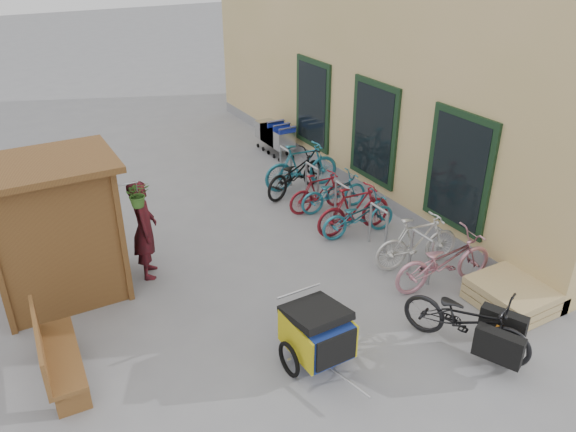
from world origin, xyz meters
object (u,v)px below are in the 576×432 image
shopping_carts (275,134)px  child_trailer (317,331)px  bike_2 (358,216)px  bike_5 (320,192)px  person_kiosk (144,229)px  bike_4 (334,193)px  kiosk (46,214)px  bench (53,354)px  pallet_stack (511,296)px  bike_6 (295,173)px  bike_0 (444,261)px  bike_7 (302,166)px  bike_3 (354,209)px  bike_1 (417,242)px  cargo_bike (469,321)px

shopping_carts → child_trailer: (-3.42, -7.60, -0.01)m
bike_2 → bike_5: size_ratio=1.09×
shopping_carts → person_kiosk: 6.39m
bike_2 → bike_4: bike_2 is taller
kiosk → shopping_carts: kiosk is taller
kiosk → person_kiosk: 1.61m
bench → pallet_stack: bearing=-12.5°
kiosk → person_kiosk: size_ratio=1.38×
bike_6 → person_kiosk: bearing=94.2°
pallet_stack → bike_2: (-0.73, 3.20, 0.21)m
bike_5 → bike_0: bearing=-173.3°
person_kiosk → bike_5: (3.98, 0.65, -0.46)m
shopping_carts → bike_7: bike_7 is taller
child_trailer → bike_3: bike_3 is taller
person_kiosk → pallet_stack: bearing=-111.6°
person_kiosk → bike_3: (4.07, -0.50, -0.40)m
shopping_carts → bike_1: size_ratio=0.86×
person_kiosk → shopping_carts: bearing=-31.7°
child_trailer → bike_0: bike_0 is taller
shopping_carts → child_trailer: bearing=-114.2°
person_kiosk → bike_2: (4.07, -0.65, -0.48)m
shopping_carts → bike_4: bearing=-98.2°
person_kiosk → bike_6: size_ratio=0.98×
bike_2 → bike_4: (0.20, 1.17, -0.01)m
child_trailer → bike_4: 4.88m
cargo_bike → bench: bearing=133.6°
child_trailer → bike_5: (2.61, 4.05, -0.10)m
kiosk → shopping_carts: size_ratio=1.72×
bike_1 → bike_7: bearing=10.1°
kiosk → bike_4: size_ratio=1.59×
shopping_carts → cargo_bike: cargo_bike is taller
pallet_stack → bike_7: 5.75m
bike_4 → bike_5: bike_5 is taller
pallet_stack → bike_2: 3.29m
bike_3 → bike_6: 2.22m
pallet_stack → bike_6: (-0.81, 5.56, 0.28)m
shopping_carts → bike_5: (-0.82, -3.55, -0.11)m
bike_1 → bike_2: size_ratio=1.05×
pallet_stack → bike_6: 5.62m
shopping_carts → bike_7: bearing=-103.1°
pallet_stack → bike_4: (-0.53, 4.37, 0.20)m
bench → bike_6: bench is taller
pallet_stack → bike_3: 3.43m
bike_2 → bike_4: size_ratio=1.02×
bike_0 → bike_1: size_ratio=1.13×
kiosk → shopping_carts: bearing=33.6°
cargo_bike → pallet_stack: bearing=-8.7°
cargo_bike → bike_0: size_ratio=1.06×
bench → child_trailer: size_ratio=0.97×
bike_1 → cargo_bike: bearing=167.1°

